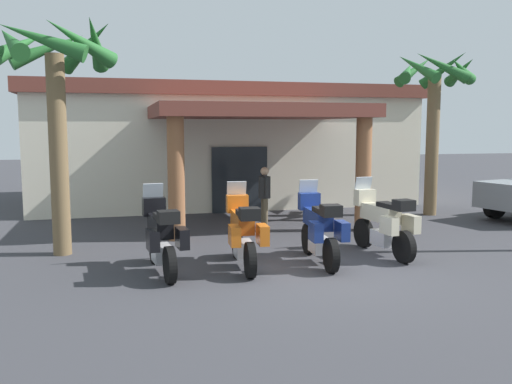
{
  "coord_description": "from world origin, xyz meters",
  "views": [
    {
      "loc": [
        -3.66,
        -9.41,
        2.71
      ],
      "look_at": [
        -0.6,
        2.95,
        1.2
      ],
      "focal_mm": 38.24,
      "sensor_mm": 36.0,
      "label": 1
    }
  ],
  "objects_px": {
    "motorcycle_orange": "(243,232)",
    "palm_tree_near_portico": "(434,93)",
    "motorcycle_cream": "(384,223)",
    "palm_tree_roadside": "(56,77)",
    "motorcycle_blue": "(320,229)",
    "pedestrian": "(265,193)",
    "motel_building": "(220,143)",
    "motorcycle_black": "(162,236)"
  },
  "relations": [
    {
      "from": "motorcycle_blue",
      "to": "pedestrian",
      "type": "xyz_separation_m",
      "value": [
        -0.1,
        3.94,
        0.26
      ]
    },
    {
      "from": "motel_building",
      "to": "motorcycle_black",
      "type": "xyz_separation_m",
      "value": [
        -2.93,
        -10.02,
        -1.42
      ]
    },
    {
      "from": "motorcycle_blue",
      "to": "pedestrian",
      "type": "height_order",
      "value": "pedestrian"
    },
    {
      "from": "motorcycle_black",
      "to": "motorcycle_cream",
      "type": "height_order",
      "value": "same"
    },
    {
      "from": "motel_building",
      "to": "motorcycle_orange",
      "type": "relative_size",
      "value": 6.08
    },
    {
      "from": "motorcycle_orange",
      "to": "pedestrian",
      "type": "height_order",
      "value": "pedestrian"
    },
    {
      "from": "palm_tree_near_portico",
      "to": "motorcycle_blue",
      "type": "bearing_deg",
      "value": -138.22
    },
    {
      "from": "motorcycle_black",
      "to": "motorcycle_cream",
      "type": "xyz_separation_m",
      "value": [
        4.69,
        0.33,
        0.0
      ]
    },
    {
      "from": "motorcycle_orange",
      "to": "palm_tree_near_portico",
      "type": "bearing_deg",
      "value": -51.9
    },
    {
      "from": "pedestrian",
      "to": "motorcycle_cream",
      "type": "bearing_deg",
      "value": -65.18
    },
    {
      "from": "motel_building",
      "to": "motorcycle_cream",
      "type": "bearing_deg",
      "value": -80.46
    },
    {
      "from": "motorcycle_black",
      "to": "palm_tree_near_portico",
      "type": "bearing_deg",
      "value": -66.5
    },
    {
      "from": "motel_building",
      "to": "palm_tree_near_portico",
      "type": "relative_size",
      "value": 2.61
    },
    {
      "from": "motorcycle_black",
      "to": "motorcycle_cream",
      "type": "distance_m",
      "value": 4.7
    },
    {
      "from": "motorcycle_cream",
      "to": "palm_tree_near_portico",
      "type": "xyz_separation_m",
      "value": [
        3.94,
        4.6,
        3.05
      ]
    },
    {
      "from": "motorcycle_blue",
      "to": "palm_tree_near_portico",
      "type": "bearing_deg",
      "value": -44.7
    },
    {
      "from": "motorcycle_orange",
      "to": "palm_tree_near_portico",
      "type": "relative_size",
      "value": 0.43
    },
    {
      "from": "palm_tree_near_portico",
      "to": "motel_building",
      "type": "bearing_deg",
      "value": 138.22
    },
    {
      "from": "motel_building",
      "to": "motorcycle_blue",
      "type": "height_order",
      "value": "motel_building"
    },
    {
      "from": "motorcycle_black",
      "to": "pedestrian",
      "type": "distance_m",
      "value": 4.98
    },
    {
      "from": "motel_building",
      "to": "motorcycle_black",
      "type": "height_order",
      "value": "motel_building"
    },
    {
      "from": "motel_building",
      "to": "palm_tree_roadside",
      "type": "distance_m",
      "value": 9.49
    },
    {
      "from": "motorcycle_cream",
      "to": "palm_tree_roadside",
      "type": "height_order",
      "value": "palm_tree_roadside"
    },
    {
      "from": "motorcycle_cream",
      "to": "motorcycle_orange",
      "type": "bearing_deg",
      "value": 89.88
    },
    {
      "from": "motorcycle_orange",
      "to": "palm_tree_near_portico",
      "type": "height_order",
      "value": "palm_tree_near_portico"
    },
    {
      "from": "pedestrian",
      "to": "palm_tree_roadside",
      "type": "height_order",
      "value": "palm_tree_roadside"
    },
    {
      "from": "palm_tree_roadside",
      "to": "palm_tree_near_portico",
      "type": "distance_m",
      "value": 10.97
    },
    {
      "from": "motel_building",
      "to": "palm_tree_near_portico",
      "type": "height_order",
      "value": "palm_tree_near_portico"
    },
    {
      "from": "motorcycle_cream",
      "to": "pedestrian",
      "type": "relative_size",
      "value": 1.33
    },
    {
      "from": "motel_building",
      "to": "pedestrian",
      "type": "distance_m",
      "value": 6.19
    },
    {
      "from": "motorcycle_black",
      "to": "motorcycle_orange",
      "type": "relative_size",
      "value": 1.0
    },
    {
      "from": "palm_tree_near_portico",
      "to": "motorcycle_orange",
      "type": "bearing_deg",
      "value": -145.18
    },
    {
      "from": "palm_tree_near_portico",
      "to": "motorcycle_black",
      "type": "bearing_deg",
      "value": -150.3
    },
    {
      "from": "motorcycle_orange",
      "to": "motorcycle_cream",
      "type": "bearing_deg",
      "value": -80.91
    },
    {
      "from": "pedestrian",
      "to": "palm_tree_near_portico",
      "type": "height_order",
      "value": "palm_tree_near_portico"
    },
    {
      "from": "motel_building",
      "to": "palm_tree_roadside",
      "type": "relative_size",
      "value": 2.67
    },
    {
      "from": "motorcycle_orange",
      "to": "pedestrian",
      "type": "relative_size",
      "value": 1.34
    },
    {
      "from": "pedestrian",
      "to": "palm_tree_roadside",
      "type": "bearing_deg",
      "value": -158.93
    },
    {
      "from": "motorcycle_cream",
      "to": "pedestrian",
      "type": "xyz_separation_m",
      "value": [
        -1.66,
        3.62,
        0.26
      ]
    },
    {
      "from": "motorcycle_blue",
      "to": "pedestrian",
      "type": "relative_size",
      "value": 1.34
    },
    {
      "from": "motorcycle_orange",
      "to": "motorcycle_black",
      "type": "bearing_deg",
      "value": 93.55
    },
    {
      "from": "motel_building",
      "to": "pedestrian",
      "type": "height_order",
      "value": "motel_building"
    }
  ]
}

